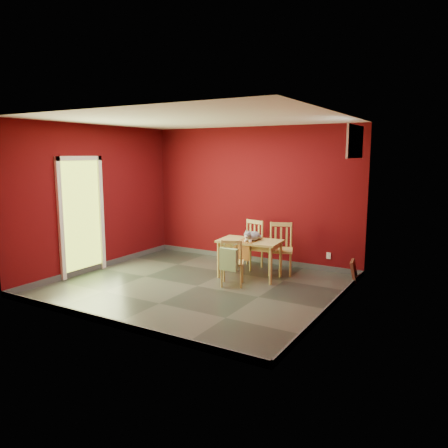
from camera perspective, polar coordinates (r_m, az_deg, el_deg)
The scene contains 13 objects.
ground at distance 7.32m, azimuth -3.50°, elevation -8.08°, with size 4.50×4.50×0.00m, color #2D342D.
room_shell at distance 7.31m, azimuth -3.51°, elevation -7.70°, with size 4.50×4.50×4.50m.
doorway at distance 8.24m, azimuth -18.16°, elevation 1.43°, with size 0.06×1.01×2.13m.
window at distance 7.01m, azimuth 16.70°, elevation 10.27°, with size 0.05×0.90×0.50m.
outlet_plate at distance 8.34m, azimuth 13.51°, elevation -4.05°, with size 0.08×0.01×0.12m, color silver.
dining_table at distance 7.68m, azimuth 3.39°, elevation -2.73°, with size 1.13×0.72×0.67m.
table_runner at distance 7.58m, azimuth 3.05°, elevation -2.59°, with size 0.34×0.63×0.31m.
chair_far_left at distance 8.40m, azimuth 3.44°, elevation -2.56°, with size 0.50×0.50×0.91m.
chair_far_right at distance 8.02m, azimuth 7.39°, elevation -3.12°, with size 0.56×0.56×0.93m.
chair_near at distance 7.22m, azimuth 1.06°, elevation -4.97°, with size 0.49×0.49×0.79m.
tote_bag at distance 7.02m, azimuth 0.64°, elevation -4.64°, with size 0.30×0.18×0.43m.
cat at distance 7.59m, azimuth 3.78°, elevation -1.35°, with size 0.24×0.46×0.23m, color slate, non-canonical shape.
picture_frame at distance 7.77m, azimuth 16.62°, elevation -5.97°, with size 0.18×0.40×0.38m.
Camera 1 is at (3.91, -5.80, 2.16)m, focal length 35.00 mm.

